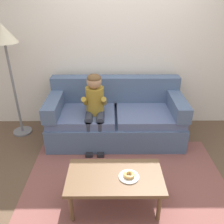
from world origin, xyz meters
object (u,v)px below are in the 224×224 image
at_px(coffee_table, 115,179).
at_px(donut, 129,175).
at_px(person_child, 95,105).
at_px(floor_lamp, 5,43).
at_px(toy_controller, 150,163).
at_px(couch, 116,118).

distance_m(coffee_table, donut, 0.16).
relative_size(person_child, floor_lamp, 0.64).
xyz_separation_m(donut, toy_controller, (0.35, 0.69, -0.42)).
xyz_separation_m(coffee_table, floor_lamp, (-1.51, 1.50, 1.09)).
distance_m(coffee_table, toy_controller, 0.90).
distance_m(couch, floor_lamp, 1.92).
height_order(donut, floor_lamp, floor_lamp).
height_order(coffee_table, toy_controller, coffee_table).
bearing_deg(donut, toy_controller, 63.03).
relative_size(coffee_table, floor_lamp, 0.58).
xyz_separation_m(couch, toy_controller, (0.46, -0.70, -0.31)).
xyz_separation_m(couch, person_child, (-0.30, -0.20, 0.33)).
bearing_deg(toy_controller, coffee_table, -117.41).
bearing_deg(toy_controller, couch, 132.67).
distance_m(person_child, floor_lamp, 1.51).
bearing_deg(toy_controller, person_child, 156.40).
relative_size(couch, coffee_table, 2.02).
distance_m(coffee_table, person_child, 1.23).
relative_size(toy_controller, floor_lamp, 0.13).
height_order(toy_controller, floor_lamp, floor_lamp).
height_order(couch, coffee_table, couch).
height_order(person_child, floor_lamp, floor_lamp).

